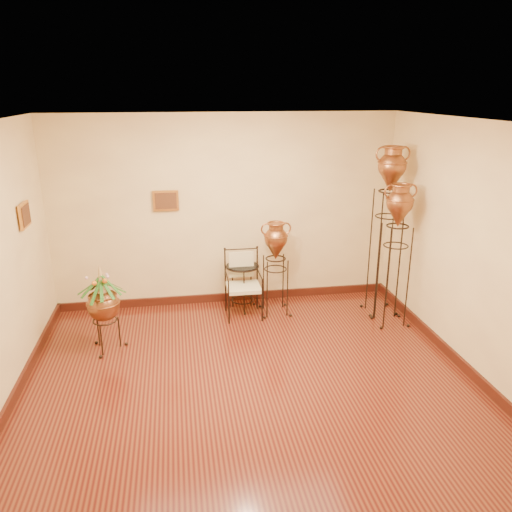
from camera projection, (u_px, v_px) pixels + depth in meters
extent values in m
plane|color=maroon|center=(253.00, 392.00, 5.36)|extent=(5.00, 5.00, 0.00)
cube|color=#3F160E|center=(228.00, 297.00, 7.67)|extent=(5.00, 0.04, 0.12)
cube|color=#3F160E|center=(7.00, 410.00, 4.97)|extent=(0.04, 5.00, 0.12)
cube|color=#3F160E|center=(466.00, 367.00, 5.73)|extent=(0.04, 5.00, 0.12)
cube|color=gold|center=(166.00, 201.00, 7.03)|extent=(0.36, 0.03, 0.29)
cube|color=gold|center=(25.00, 215.00, 5.80)|extent=(0.03, 0.36, 0.29)
cube|color=#F7ECBB|center=(243.00, 287.00, 7.03)|extent=(0.47, 0.43, 0.05)
cube|color=#F7ECBB|center=(243.00, 269.00, 6.94)|extent=(0.36, 0.03, 0.38)
cylinder|color=black|center=(242.00, 266.00, 7.19)|extent=(0.47, 0.47, 0.01)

